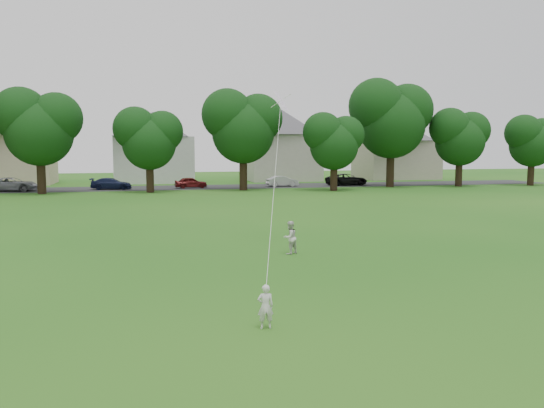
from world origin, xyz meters
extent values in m
plane|color=#195413|center=(0.00, 0.00, 0.00)|extent=(160.00, 160.00, 0.00)
cube|color=#2D2D30|center=(0.00, 42.00, 0.01)|extent=(90.00, 7.00, 0.01)
imported|color=silver|center=(0.95, -2.56, 0.50)|extent=(0.39, 0.27, 1.00)
imported|color=silver|center=(3.80, 5.42, 0.63)|extent=(0.77, 0.72, 1.27)
plane|color=white|center=(4.13, 8.03, 6.00)|extent=(0.92, 1.08, 0.81)
cylinder|color=white|center=(2.54, 2.73, 3.36)|extent=(0.01, 0.01, 12.25)
cylinder|color=black|center=(-10.22, 37.15, 1.83)|extent=(0.75, 0.75, 3.66)
cylinder|color=black|center=(-0.77, 36.44, 1.52)|extent=(0.70, 0.70, 3.05)
cylinder|color=black|center=(8.11, 37.05, 1.90)|extent=(0.76, 0.76, 3.79)
cylinder|color=black|center=(16.47, 34.34, 1.46)|extent=(0.69, 0.69, 2.91)
cylinder|color=black|center=(24.13, 37.81, 2.20)|extent=(0.82, 0.82, 4.40)
cylinder|color=black|center=(31.63, 36.68, 1.62)|extent=(0.72, 0.72, 3.24)
cylinder|color=black|center=(40.18, 36.03, 1.50)|extent=(0.70, 0.70, 3.00)
imported|color=gray|center=(-13.46, 41.00, 0.66)|extent=(4.85, 2.62, 1.29)
imported|color=#111836|center=(-4.46, 41.00, 0.58)|extent=(4.06, 1.93, 1.14)
imported|color=maroon|center=(3.39, 41.00, 0.57)|extent=(3.39, 1.56, 1.13)
imported|color=#AEAEAE|center=(13.11, 41.00, 0.57)|extent=(3.47, 1.42, 1.12)
imported|color=black|center=(20.50, 41.00, 0.65)|extent=(4.83, 2.61, 1.29)
cube|color=beige|center=(-16.00, 52.00, 2.79)|extent=(9.36, 6.63, 5.57)
pyramid|color=#4F4D52|center=(-16.00, 52.00, 8.64)|extent=(13.51, 13.51, 3.06)
cube|color=silver|center=(0.00, 52.00, 2.72)|extent=(9.10, 7.60, 5.44)
pyramid|color=#4F4D52|center=(0.00, 52.00, 8.44)|extent=(13.12, 13.12, 2.99)
cube|color=#BDB6AA|center=(16.00, 52.00, 2.90)|extent=(8.76, 7.62, 5.79)
pyramid|color=#4F4D52|center=(16.00, 52.00, 8.98)|extent=(12.64, 12.64, 3.19)
cube|color=#AFA491|center=(32.00, 52.00, 2.55)|extent=(9.86, 7.40, 5.11)
pyramid|color=#4F4D52|center=(32.00, 52.00, 7.91)|extent=(14.22, 14.22, 2.81)
camera|label=1|loc=(-1.68, -13.71, 3.98)|focal=35.00mm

